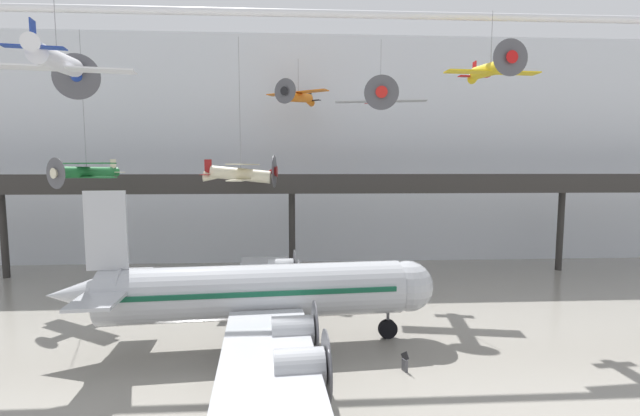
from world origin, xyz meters
TOP-DOWN VIEW (x-y plane):
  - ground_plane at (0.00, 0.00)m, footprint 260.00×260.00m
  - hangar_back_wall at (0.00, 31.79)m, footprint 140.00×3.00m
  - mezzanine_walkway at (0.00, 23.51)m, footprint 110.00×3.20m
  - ceiling_truss_beam at (0.00, 12.98)m, footprint 120.00×0.60m
  - airliner_silver_main at (-2.30, 5.62)m, footprint 24.72×28.24m
  - suspended_plane_yellow_lowwing at (15.25, 10.76)m, footprint 7.27×5.94m
  - suspended_plane_cream_biplane at (-4.45, 17.16)m, footprint 6.75×8.26m
  - suspended_plane_green_biplane at (-17.42, 15.96)m, footprint 6.65×6.01m
  - suspended_plane_silver_racer at (8.34, 18.44)m, footprint 8.46×6.96m
  - suspended_plane_orange_highwing at (0.76, 25.89)m, footprint 6.81×6.15m
  - suspended_plane_white_twin at (-13.96, 5.83)m, footprint 8.82×7.24m
  - info_sign_pedestal at (6.67, 1.59)m, footprint 0.32×0.74m

SIDE VIEW (x-z plane):
  - ground_plane at x=0.00m, z-range 0.00..0.00m
  - info_sign_pedestal at x=6.67m, z-range -0.17..1.08m
  - airliner_silver_main at x=-2.30m, z-range -1.57..8.71m
  - mezzanine_walkway at x=0.00m, z-range 3.79..14.75m
  - suspended_plane_cream_biplane at x=-4.45m, z-range 4.50..17.66m
  - suspended_plane_green_biplane at x=-17.42m, z-range 4.74..17.83m
  - hangar_back_wall at x=0.00m, z-range 0.00..27.31m
  - suspended_plane_silver_racer at x=8.34m, z-range 14.67..21.44m
  - suspended_plane_white_twin at x=-13.96m, z-range 14.54..21.60m
  - suspended_plane_yellow_lowwing at x=15.25m, z-range 16.39..21.73m
  - suspended_plane_orange_highwing at x=0.76m, z-range 16.74..21.85m
  - ceiling_truss_beam at x=0.00m, z-range 23.35..23.95m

